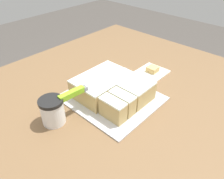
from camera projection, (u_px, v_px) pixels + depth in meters
name	position (u px, v px, depth m)	size (l,w,h in m)	color
countertop	(105.00, 157.00, 1.23)	(1.40, 1.10, 0.91)	brown
cake_board	(112.00, 98.00, 0.92)	(0.33, 0.36, 0.01)	silver
cake	(112.00, 89.00, 0.90)	(0.24, 0.27, 0.08)	tan
knife	(81.00, 90.00, 0.81)	(0.34, 0.05, 0.02)	silver
coffee_cup	(53.00, 111.00, 0.78)	(0.09, 0.09, 0.10)	white
paper_napkin	(152.00, 72.00, 1.10)	(0.13, 0.13, 0.01)	white
brownie	(153.00, 69.00, 1.09)	(0.05, 0.05, 0.03)	tan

